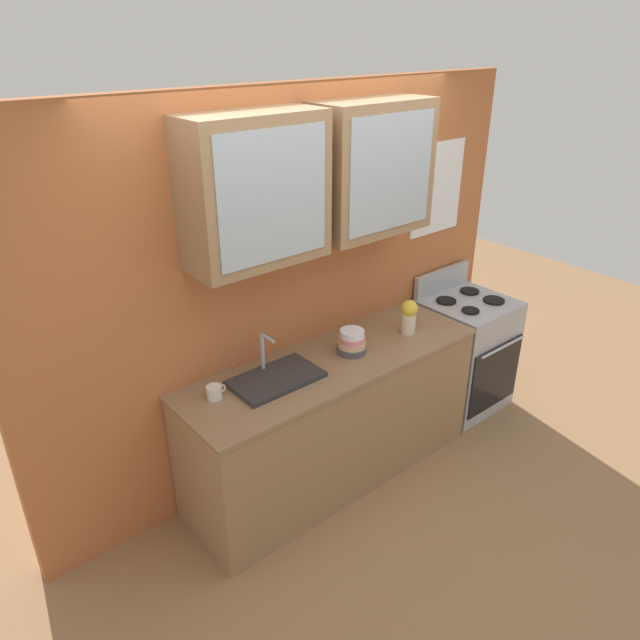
% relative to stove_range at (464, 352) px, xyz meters
% --- Properties ---
extents(ground_plane, '(10.00, 10.00, 0.00)m').
position_rel_stove_range_xyz_m(ground_plane, '(-1.38, 0.00, -0.46)').
color(ground_plane, '#936B47').
extents(back_wall_unit, '(3.65, 0.44, 2.51)m').
position_rel_stove_range_xyz_m(back_wall_unit, '(-1.37, 0.30, 1.04)').
color(back_wall_unit, '#B76638').
rests_on(back_wall_unit, ground_plane).
extents(counter, '(2.06, 0.65, 0.90)m').
position_rel_stove_range_xyz_m(counter, '(-1.38, 0.00, -0.01)').
color(counter, '#93704C').
rests_on(counter, ground_plane).
extents(stove_range, '(0.63, 0.65, 1.08)m').
position_rel_stove_range_xyz_m(stove_range, '(0.00, 0.00, 0.00)').
color(stove_range, '#ADAFB5').
rests_on(stove_range, ground_plane).
extents(sink_faucet, '(0.53, 0.32, 0.27)m').
position_rel_stove_range_xyz_m(sink_faucet, '(-1.80, 0.03, 0.46)').
color(sink_faucet, '#2D2D30').
rests_on(sink_faucet, counter).
extents(bowl_stack, '(0.19, 0.19, 0.16)m').
position_rel_stove_range_xyz_m(bowl_stack, '(-1.22, -0.00, 0.51)').
color(bowl_stack, '#4C4C54').
rests_on(bowl_stack, counter).
extents(vase, '(0.11, 0.11, 0.24)m').
position_rel_stove_range_xyz_m(vase, '(-0.74, -0.05, 0.57)').
color(vase, beige).
rests_on(vase, counter).
extents(cup_near_sink, '(0.12, 0.09, 0.08)m').
position_rel_stove_range_xyz_m(cup_near_sink, '(-2.17, 0.11, 0.48)').
color(cup_near_sink, silver).
rests_on(cup_near_sink, counter).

